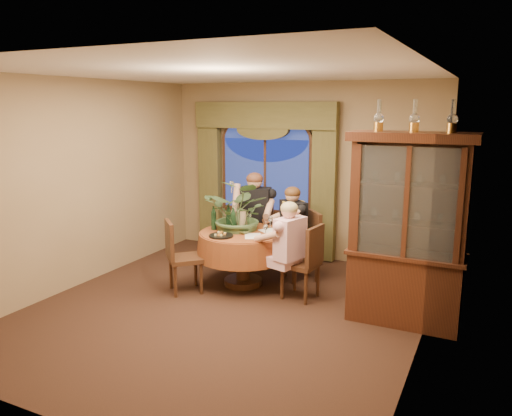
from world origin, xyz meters
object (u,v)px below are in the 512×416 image
at_px(oil_lamp_center, 415,116).
at_px(wine_bottle_1, 229,216).
at_px(oil_lamp_left, 379,115).
at_px(person_scarf, 293,232).
at_px(oil_lamp_right, 453,116).
at_px(person_pink, 290,252).
at_px(wine_bottle_2, 233,220).
at_px(chair_back_right, 301,246).
at_px(wine_bottle_3, 214,218).
at_px(china_cabinet, 407,231).
at_px(wine_bottle_0, 233,218).
at_px(chair_front_left, 185,257).
at_px(chair_right, 300,262).
at_px(centerpiece_plant, 240,187).
at_px(olive_bowl, 244,232).
at_px(dining_table, 243,258).
at_px(person_back, 255,220).
at_px(chair_back, 257,236).
at_px(stoneware_vase, 242,220).

distance_m(oil_lamp_center, wine_bottle_1, 2.90).
xyz_separation_m(oil_lamp_left, person_scarf, (-1.33, 0.91, -1.67)).
xyz_separation_m(oil_lamp_right, wine_bottle_1, (-2.87, 0.44, -1.42)).
bearing_deg(person_pink, wine_bottle_2, 93.84).
relative_size(chair_back_right, wine_bottle_3, 2.91).
distance_m(oil_lamp_left, person_pink, 1.99).
bearing_deg(china_cabinet, wine_bottle_0, 171.30).
bearing_deg(oil_lamp_center, chair_front_left, -174.62).
height_order(wine_bottle_0, wine_bottle_2, same).
xyz_separation_m(chair_right, wine_bottle_0, (-1.06, 0.17, 0.44)).
distance_m(wine_bottle_0, wine_bottle_3, 0.27).
distance_m(centerpiece_plant, olive_bowl, 0.63).
bearing_deg(chair_front_left, dining_table, 90.00).
distance_m(chair_right, person_back, 1.42).
height_order(oil_lamp_center, chair_right, oil_lamp_center).
bearing_deg(wine_bottle_1, chair_back, 80.65).
xyz_separation_m(china_cabinet, wine_bottle_1, (-2.50, 0.44, -0.17)).
xyz_separation_m(oil_lamp_left, wine_bottle_1, (-2.12, 0.44, -1.42)).
xyz_separation_m(person_pink, person_scarf, (-0.29, 0.85, 0.02)).
distance_m(chair_back, wine_bottle_1, 0.82).
xyz_separation_m(chair_back, wine_bottle_3, (-0.24, -0.88, 0.44)).
bearing_deg(china_cabinet, wine_bottle_3, 174.69).
distance_m(centerpiece_plant, wine_bottle_1, 0.48).
bearing_deg(dining_table, chair_right, -7.22).
distance_m(person_back, centerpiece_plant, 0.92).
relative_size(oil_lamp_left, stoneware_vase, 1.24).
relative_size(person_pink, olive_bowl, 8.88).
height_order(china_cabinet, chair_front_left, china_cabinet).
bearing_deg(oil_lamp_left, olive_bowl, 172.81).
xyz_separation_m(chair_front_left, wine_bottle_3, (0.14, 0.50, 0.44)).
height_order(dining_table, person_scarf, person_scarf).
relative_size(chair_front_left, person_pink, 0.75).
bearing_deg(chair_right, china_cabinet, -91.01).
bearing_deg(chair_back, dining_table, 90.00).
bearing_deg(chair_right, wine_bottle_2, 92.38).
xyz_separation_m(chair_back, olive_bowl, (0.23, -0.90, 0.29)).
distance_m(dining_table, olive_bowl, 0.41).
distance_m(oil_lamp_left, chair_front_left, 3.04).
bearing_deg(chair_back, person_back, 55.07).
distance_m(china_cabinet, olive_bowl, 2.18).
distance_m(centerpiece_plant, wine_bottle_2, 0.46).
xyz_separation_m(oil_lamp_left, chair_back, (-2.01, 1.12, -1.85)).
bearing_deg(person_scarf, chair_front_left, 87.20).
xyz_separation_m(chair_back, person_back, (-0.02, -0.04, 0.25)).
bearing_deg(chair_front_left, person_pink, 58.30).
xyz_separation_m(person_scarf, stoneware_vase, (-0.56, -0.50, 0.22)).
bearing_deg(centerpiece_plant, person_pink, -21.74).
distance_m(chair_right, wine_bottle_0, 1.16).
distance_m(person_back, wine_bottle_1, 0.68).
relative_size(oil_lamp_right, olive_bowl, 2.36).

